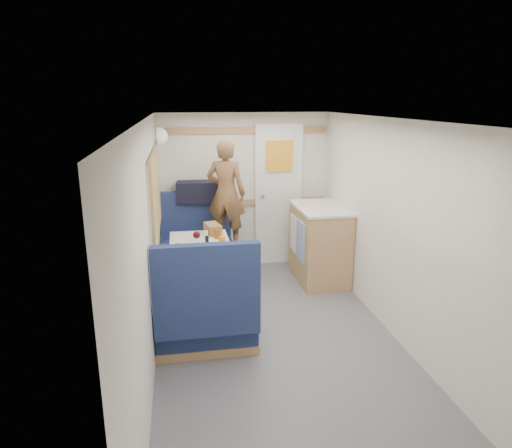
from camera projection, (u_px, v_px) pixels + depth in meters
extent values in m
plane|color=#515156|center=(281.00, 349.00, 4.08)|extent=(4.50, 4.50, 0.00)
plane|color=silver|center=(285.00, 121.00, 3.54)|extent=(4.50, 4.50, 0.00)
cube|color=silver|center=(244.00, 191.00, 5.95)|extent=(2.20, 0.02, 2.00)
cube|color=silver|center=(148.00, 250.00, 3.63)|extent=(0.02, 4.50, 2.00)
cube|color=silver|center=(405.00, 237.00, 3.99)|extent=(0.02, 4.50, 2.00)
cube|color=#9E8047|center=(245.00, 203.00, 5.97)|extent=(2.15, 0.02, 0.08)
cube|color=#9E8047|center=(244.00, 130.00, 5.72)|extent=(2.15, 0.02, 0.08)
cube|color=gray|center=(154.00, 194.00, 4.52)|extent=(0.04, 1.30, 0.72)
cube|color=white|center=(278.00, 195.00, 6.01)|extent=(0.62, 0.04, 1.86)
cube|color=orange|center=(279.00, 156.00, 5.84)|extent=(0.34, 0.03, 0.40)
cylinder|color=silver|center=(263.00, 195.00, 5.92)|extent=(0.04, 0.10, 0.04)
cube|color=white|center=(200.00, 245.00, 4.74)|extent=(0.62, 0.92, 0.04)
cylinder|color=silver|center=(201.00, 276.00, 4.83)|extent=(0.08, 0.08, 0.66)
cylinder|color=silver|center=(202.00, 305.00, 4.92)|extent=(0.36, 0.36, 0.03)
cube|color=#181C4E|center=(198.00, 261.00, 5.62)|extent=(0.88, 0.50, 0.45)
cube|color=#181C4E|center=(196.00, 222.00, 5.77)|extent=(0.88, 0.10, 0.80)
cube|color=#9E8047|center=(198.00, 275.00, 5.67)|extent=(0.90, 0.52, 0.08)
cube|color=#181C4E|center=(206.00, 322.00, 4.10)|extent=(0.88, 0.50, 0.45)
cube|color=#181C4E|center=(207.00, 291.00, 3.72)|extent=(0.88, 0.10, 0.80)
cube|color=#9E8047|center=(207.00, 340.00, 4.15)|extent=(0.90, 0.52, 0.08)
cube|color=#9E8047|center=(195.00, 204.00, 5.75)|extent=(0.90, 0.14, 0.04)
sphere|color=white|center=(159.00, 136.00, 5.20)|extent=(0.20, 0.20, 0.20)
cube|color=#9E8047|center=(319.00, 244.00, 5.56)|extent=(0.54, 0.90, 0.90)
cube|color=silver|center=(321.00, 208.00, 5.44)|extent=(0.56, 0.92, 0.03)
cube|color=#5972B2|center=(301.00, 242.00, 5.32)|extent=(0.01, 0.30, 0.48)
cube|color=silver|center=(293.00, 233.00, 5.66)|extent=(0.01, 0.28, 0.44)
imported|color=brown|center=(226.00, 193.00, 5.37)|extent=(0.54, 0.45, 1.27)
cube|color=black|center=(199.00, 192.00, 5.72)|extent=(0.58, 0.31, 0.27)
cube|color=silver|center=(210.00, 250.00, 4.49)|extent=(0.34, 0.40, 0.02)
sphere|color=orange|center=(222.00, 239.00, 4.66)|extent=(0.08, 0.08, 0.08)
cube|color=#EBDC88|center=(217.00, 247.00, 4.50)|extent=(0.10, 0.07, 0.03)
cylinder|color=white|center=(197.00, 247.00, 4.59)|extent=(0.06, 0.06, 0.01)
cylinder|color=white|center=(197.00, 242.00, 4.57)|extent=(0.01, 0.01, 0.10)
sphere|color=#42070E|center=(197.00, 235.00, 4.55)|extent=(0.08, 0.08, 0.08)
cylinder|color=silver|center=(178.00, 250.00, 4.32)|extent=(0.07, 0.07, 0.12)
cylinder|color=#8F4314|center=(217.00, 234.00, 4.87)|extent=(0.06, 0.06, 0.10)
cylinder|color=black|center=(207.00, 241.00, 4.63)|extent=(0.04, 0.04, 0.10)
cylinder|color=white|center=(206.00, 236.00, 4.81)|extent=(0.04, 0.04, 0.10)
cube|color=brown|center=(213.00, 229.00, 5.05)|extent=(0.20, 0.28, 0.11)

